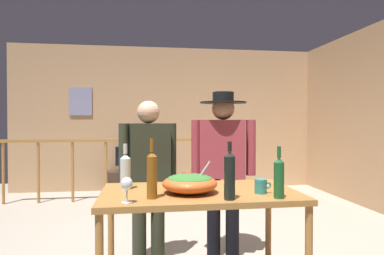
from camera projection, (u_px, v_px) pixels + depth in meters
ground_plane at (191, 253)px, 3.38m from camera, size 8.60×8.60×0.00m
back_wall at (168, 118)px, 6.63m from camera, size 5.88×0.10×2.76m
framed_picture at (81, 101)px, 6.33m from camera, size 0.41×0.03×0.53m
stair_railing at (153, 159)px, 5.71m from camera, size 3.82×0.10×1.08m
tv_console at (132, 182)px, 6.21m from camera, size 0.90×0.40×0.42m
flat_screen_tv at (132, 157)px, 6.17m from camera, size 0.58×0.12×0.45m
serving_table at (199, 202)px, 2.45m from camera, size 1.41×0.80×0.82m
salad_bowl at (190, 182)px, 2.38m from camera, size 0.39×0.39×0.22m
wine_glass at (127, 185)px, 2.07m from camera, size 0.07×0.07×0.16m
wine_bottle_green at (279, 177)px, 2.21m from camera, size 0.07×0.07×0.34m
wine_bottle_clear at (125, 171)px, 2.50m from camera, size 0.08×0.08×0.34m
wine_bottle_amber at (152, 174)px, 2.20m from camera, size 0.07×0.07×0.39m
wine_bottle_dark at (230, 175)px, 2.17m from camera, size 0.07×0.07×0.37m
mug_red at (187, 178)px, 2.73m from camera, size 0.11×0.08×0.09m
mug_teal at (261, 186)px, 2.36m from camera, size 0.12×0.08×0.10m
person_standing_left at (148, 169)px, 3.14m from camera, size 0.54×0.31×1.51m
person_standing_right at (223, 159)px, 3.24m from camera, size 0.60×0.45×1.60m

